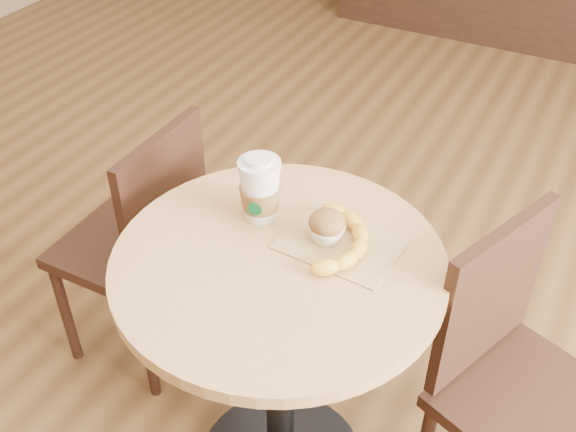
% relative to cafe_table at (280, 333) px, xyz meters
% --- Properties ---
extents(cafe_table, '(0.69, 0.69, 0.75)m').
position_rel_cafe_table_xyz_m(cafe_table, '(0.00, 0.00, 0.00)').
color(cafe_table, black).
rests_on(cafe_table, ground).
extents(chair_left, '(0.36, 0.36, 0.81)m').
position_rel_cafe_table_xyz_m(chair_left, '(-0.54, 0.19, -0.08)').
color(chair_left, black).
rests_on(chair_left, ground).
extents(chair_right, '(0.47, 0.47, 0.82)m').
position_rel_cafe_table_xyz_m(chair_right, '(0.49, 0.19, -0.08)').
color(chair_right, black).
rests_on(chair_right, ground).
extents(kraft_bag, '(0.25, 0.20, 0.00)m').
position_rel_cafe_table_xyz_m(kraft_bag, '(0.09, 0.10, 0.22)').
color(kraft_bag, tan).
rests_on(kraft_bag, cafe_table).
extents(coffee_cup, '(0.09, 0.09, 0.15)m').
position_rel_cafe_table_xyz_m(coffee_cup, '(-0.10, 0.10, 0.29)').
color(coffee_cup, silver).
rests_on(coffee_cup, cafe_table).
extents(muffin, '(0.08, 0.08, 0.07)m').
position_rel_cafe_table_xyz_m(muffin, '(0.06, 0.09, 0.26)').
color(muffin, silver).
rests_on(muffin, kraft_bag).
extents(banana, '(0.21, 0.26, 0.03)m').
position_rel_cafe_table_xyz_m(banana, '(0.09, 0.08, 0.24)').
color(banana, gold).
rests_on(banana, kraft_bag).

